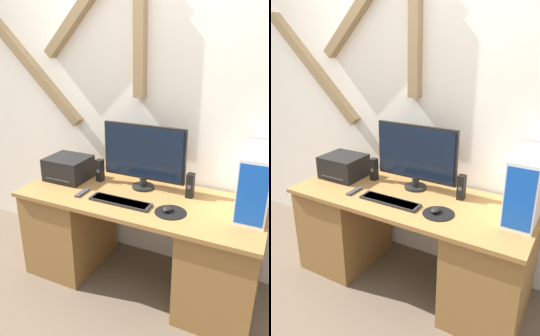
{
  "view_description": "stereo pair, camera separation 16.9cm",
  "coord_description": "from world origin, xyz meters",
  "views": [
    {
      "loc": [
        0.9,
        -1.58,
        1.76
      ],
      "look_at": [
        -0.04,
        0.36,
        0.94
      ],
      "focal_mm": 35.0,
      "sensor_mm": 36.0,
      "label": 1
    },
    {
      "loc": [
        1.05,
        -1.5,
        1.76
      ],
      "look_at": [
        -0.04,
        0.36,
        0.94
      ],
      "focal_mm": 35.0,
      "sensor_mm": 36.0,
      "label": 2
    }
  ],
  "objects": [
    {
      "name": "speaker_right",
      "position": [
        0.33,
        0.5,
        0.82
      ],
      "size": [
        0.05,
        0.06,
        0.18
      ],
      "color": "black",
      "rests_on": "desk"
    },
    {
      "name": "ground_plane",
      "position": [
        0.0,
        0.0,
        0.0
      ],
      "size": [
        12.0,
        12.0,
        0.0
      ],
      "primitive_type": "plane",
      "color": "brown"
    },
    {
      "name": "keyboard",
      "position": [
        -0.07,
        0.21,
        0.74
      ],
      "size": [
        0.45,
        0.11,
        0.02
      ],
      "color": "black",
      "rests_on": "desk"
    },
    {
      "name": "remote_control",
      "position": [
        -0.39,
        0.21,
        0.74
      ],
      "size": [
        0.04,
        0.15,
        0.02
      ],
      "color": "#38383D",
      "rests_on": "desk"
    },
    {
      "name": "wall_back",
      "position": [
        -0.02,
        0.77,
        1.36
      ],
      "size": [
        6.4,
        0.13,
        2.7
      ],
      "color": "white",
      "rests_on": "ground_plane"
    },
    {
      "name": "monitor",
      "position": [
        -0.04,
        0.51,
        1.0
      ],
      "size": [
        0.64,
        0.17,
        0.49
      ],
      "color": "black",
      "rests_on": "desk"
    },
    {
      "name": "computer_tower",
      "position": [
        0.76,
        0.47,
        0.94
      ],
      "size": [
        0.18,
        0.47,
        0.42
      ],
      "color": "white",
      "rests_on": "desk"
    },
    {
      "name": "speaker_left",
      "position": [
        -0.4,
        0.48,
        0.82
      ],
      "size": [
        0.05,
        0.06,
        0.18
      ],
      "color": "black",
      "rests_on": "desk"
    },
    {
      "name": "mousepad",
      "position": [
        0.29,
        0.22,
        0.73
      ],
      "size": [
        0.21,
        0.21,
        0.0
      ],
      "color": "black",
      "rests_on": "desk"
    },
    {
      "name": "mouse",
      "position": [
        0.26,
        0.23,
        0.75
      ],
      "size": [
        0.06,
        0.08,
        0.04
      ],
      "color": "black",
      "rests_on": "mousepad"
    },
    {
      "name": "printer",
      "position": [
        -0.66,
        0.41,
        0.82
      ],
      "size": [
        0.32,
        0.3,
        0.18
      ],
      "color": "black",
      "rests_on": "desk"
    },
    {
      "name": "desk",
      "position": [
        0.0,
        0.36,
        0.38
      ],
      "size": [
        1.76,
        0.71,
        0.73
      ],
      "color": "olive",
      "rests_on": "ground_plane"
    }
  ]
}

